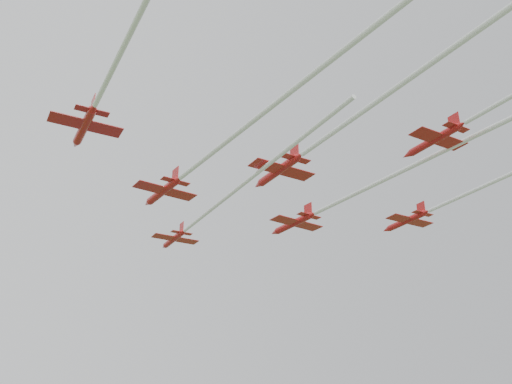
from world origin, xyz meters
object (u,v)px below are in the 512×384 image
jet_row3_left (131,33)px  jet_row3_mid (360,113)px  jet_row2_right (369,187)px  jet_row3_right (503,178)px  jet_lead (208,212)px  jet_row2_left (221,146)px

jet_row3_left → jet_row3_mid: size_ratio=1.00×
jet_row2_right → jet_row3_right: bearing=-53.7°
jet_lead → jet_row3_left: size_ratio=0.86×
jet_row3_left → jet_row3_mid: 27.54m
jet_row2_left → jet_row3_left: 23.45m
jet_row2_left → jet_row3_right: bearing=-26.4°
jet_lead → jet_row3_mid: bearing=-84.1°
jet_lead → jet_row2_left: jet_row2_left is taller
jet_lead → jet_row2_left: bearing=-110.2°
jet_row3_left → jet_row3_mid: bearing=4.9°
jet_row2_left → jet_row3_left: size_ratio=0.99×
jet_row2_left → jet_row3_right: size_ratio=1.01×
jet_row3_left → jet_row2_left: bearing=45.0°
jet_lead → jet_row2_right: 25.60m
jet_row2_left → jet_row3_left: bearing=-141.2°
jet_row3_mid → jet_lead: bearing=94.2°
jet_row3_mid → jet_row2_right: bearing=45.9°
jet_row3_left → jet_row3_right: size_ratio=1.02×
jet_row3_left → jet_row3_right: jet_row3_left is taller
jet_lead → jet_row2_left: (-7.52, -19.09, 0.70)m
jet_lead → jet_row3_left: jet_lead is taller
jet_row3_right → jet_row3_mid: bearing=-178.8°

